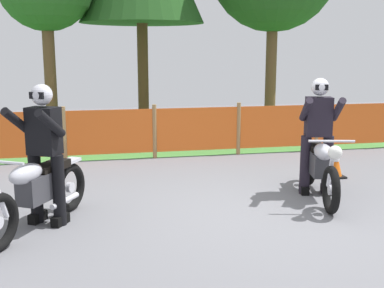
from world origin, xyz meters
TOP-DOWN VIEW (x-y plane):
  - ground at (0.00, 0.00)m, footprint 24.00×24.00m
  - grass_verge at (0.00, 6.65)m, footprint 24.00×6.65m
  - barrier_fence at (-0.00, 3.33)m, footprint 8.56×0.08m
  - motorcycle_lead at (1.10, 0.26)m, footprint 0.74×1.97m
  - motorcycle_trailing at (-2.69, -0.22)m, footprint 1.11×1.81m
  - rider_lead at (1.15, 0.47)m, footprint 0.64×0.75m
  - rider_trailing at (-2.58, -0.03)m, footprint 0.71×0.79m
  - traffic_cone at (1.88, 1.27)m, footprint 0.32×0.32m

SIDE VIEW (x-z plane):
  - ground at x=0.00m, z-range -0.02..0.00m
  - grass_verge at x=0.00m, z-range 0.00..0.01m
  - traffic_cone at x=1.88m, z-range -0.01..0.52m
  - motorcycle_lead at x=1.10m, z-range -0.01..0.93m
  - motorcycle_trailing at x=-2.69m, z-range -0.01..0.94m
  - barrier_fence at x=0.00m, z-range 0.01..1.06m
  - rider_lead at x=1.15m, z-range 0.11..1.80m
  - rider_trailing at x=-2.58m, z-range 0.11..1.80m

